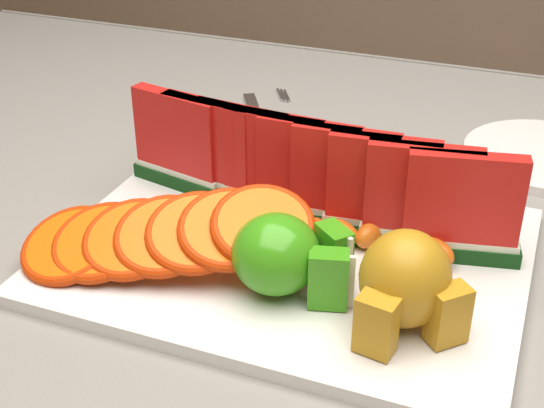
{
  "coord_description": "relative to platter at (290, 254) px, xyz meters",
  "views": [
    {
      "loc": [
        0.19,
        -0.57,
        1.13
      ],
      "look_at": [
        -0.02,
        -0.05,
        0.81
      ],
      "focal_mm": 50.0,
      "sensor_mm": 36.0,
      "label": 1
    }
  ],
  "objects": [
    {
      "name": "tangerine_segments",
      "position": [
        0.03,
        0.03,
        0.02
      ],
      "size": [
        0.22,
        0.07,
        0.02
      ],
      "color": "orange",
      "rests_on": "platter"
    },
    {
      "name": "table",
      "position": [
        -0.0,
        0.05,
        -0.11
      ],
      "size": [
        1.4,
        0.9,
        0.75
      ],
      "color": "#462717",
      "rests_on": "ground"
    },
    {
      "name": "fork",
      "position": [
        -0.14,
        0.28,
        -0.0
      ],
      "size": [
        0.1,
        0.19,
        0.0
      ],
      "color": "silver",
      "rests_on": "tablecloth"
    },
    {
      "name": "orange_fan_back",
      "position": [
        -0.01,
        0.12,
        0.03
      ],
      "size": [
        0.28,
        0.1,
        0.04
      ],
      "color": "red",
      "rests_on": "platter"
    },
    {
      "name": "platter",
      "position": [
        0.0,
        0.0,
        0.0
      ],
      "size": [
        0.4,
        0.3,
        0.01
      ],
      "color": "silver",
      "rests_on": "tablecloth"
    },
    {
      "name": "watermelon_row",
      "position": [
        -0.0,
        0.05,
        0.05
      ],
      "size": [
        0.39,
        0.07,
        0.1
      ],
      "color": "#133810",
      "rests_on": "platter"
    },
    {
      "name": "apple_cluster",
      "position": [
        0.02,
        -0.06,
        0.04
      ],
      "size": [
        0.11,
        0.09,
        0.07
      ],
      "color": "#227C0B",
      "rests_on": "platter"
    },
    {
      "name": "tablecloth",
      "position": [
        -0.0,
        0.05,
        -0.05
      ],
      "size": [
        1.53,
        1.03,
        0.2
      ],
      "color": "slate",
      "rests_on": "table"
    },
    {
      "name": "orange_fan_front",
      "position": [
        -0.09,
        -0.06,
        0.04
      ],
      "size": [
        0.27,
        0.16,
        0.07
      ],
      "color": "red",
      "rests_on": "platter"
    },
    {
      "name": "pear_cluster",
      "position": [
        0.11,
        -0.07,
        0.04
      ],
      "size": [
        0.09,
        0.09,
        0.08
      ],
      "color": "#A36C04",
      "rests_on": "platter"
    }
  ]
}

